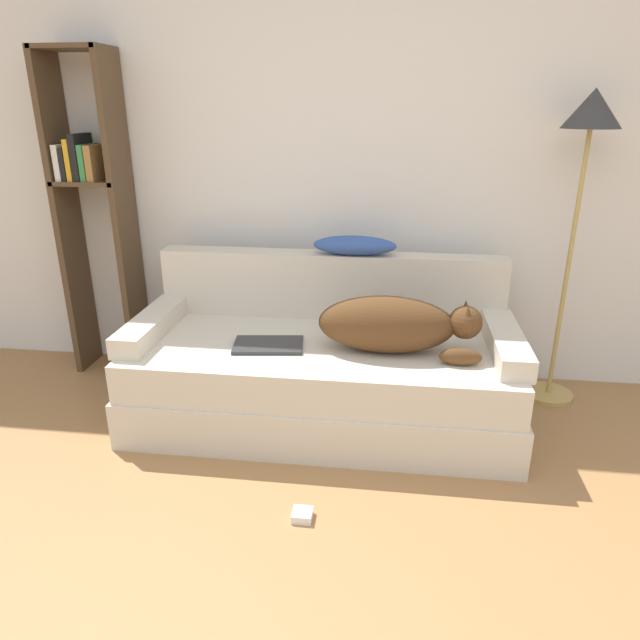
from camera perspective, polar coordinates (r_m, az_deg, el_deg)
name	(u,v)px	position (r m, az deg, el deg)	size (l,w,h in m)	color
wall_back	(354,144)	(3.29, 3.40, 17.18)	(7.59, 0.06, 2.70)	silver
couch	(322,380)	(2.97, 0.24, -6.07)	(1.93, 0.90, 0.44)	beige
couch_backrest	(331,285)	(3.16, 1.11, 3.53)	(1.89, 0.15, 0.36)	beige
couch_arm_left	(153,324)	(3.08, -16.39, -0.37)	(0.15, 0.71, 0.10)	beige
couch_arm_right	(505,341)	(2.89, 18.03, -2.01)	(0.15, 0.71, 0.10)	beige
dog	(394,325)	(2.73, 7.39, -0.46)	(0.77, 0.29, 0.27)	#513319
laptop	(268,345)	(2.82, -5.18, -2.51)	(0.36, 0.25, 0.02)	#2D2D30
throw_pillow	(355,245)	(3.07, 3.49, 7.45)	(0.45, 0.15, 0.10)	#335199
bookshelf	(93,201)	(3.58, -21.79, 10.98)	(0.39, 0.26, 1.84)	#4C3823
floor_lamp	(586,152)	(3.17, 25.10, 15.01)	(0.28, 0.28, 1.63)	tan
power_adapter	(302,515)	(2.41, -1.79, -18.91)	(0.08, 0.08, 0.04)	white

